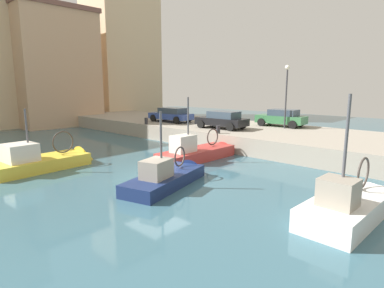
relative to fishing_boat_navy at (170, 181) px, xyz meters
The scene contains 14 objects.
water_surface 1.35m from the fishing_boat_navy, 75.63° to the left, with size 80.00×80.00×0.00m, color #386070.
quay_wall 11.91m from the fishing_boat_navy, ahead, with size 9.00×56.00×1.20m, color #9E9384.
fishing_boat_navy is the anchor object (origin of this frame).
fishing_boat_white 7.57m from the fishing_boat_navy, 76.48° to the right, with size 5.50×2.17×5.06m.
fishing_boat_yellow 7.51m from the fishing_boat_navy, 111.25° to the left, with size 5.85×2.41×4.27m.
fishing_boat_red 5.31m from the fishing_boat_navy, 26.47° to the left, with size 6.19×2.03×4.64m.
parked_car_green 14.52m from the fishing_boat_navy, ahead, with size 2.13×4.02×1.39m.
parked_car_blue 15.20m from the fishing_boat_navy, 46.65° to the left, with size 2.15×4.39×1.30m.
parked_car_black 11.09m from the fishing_boat_navy, 25.34° to the left, with size 2.08×4.13×1.35m.
mooring_bollard_mid 8.47m from the fishing_boat_navy, 23.26° to the left, with size 0.28×0.28×0.55m, color #2D2D33.
mooring_bollard_north 13.73m from the fishing_boat_navy, 55.79° to the left, with size 0.28×0.28×0.55m, color #2D2D33.
quay_streetlamp 14.07m from the fishing_boat_navy, ahead, with size 0.36×0.36×4.83m.
waterfront_building_west_mid 34.69m from the fishing_boat_navy, 58.74° to the left, with size 9.33×6.90×21.13m.
waterfront_building_east_mid 28.25m from the fishing_boat_navy, 76.51° to the left, with size 8.84×8.11×12.98m.
Camera 1 is at (-9.99, -11.83, 4.48)m, focal length 29.82 mm.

